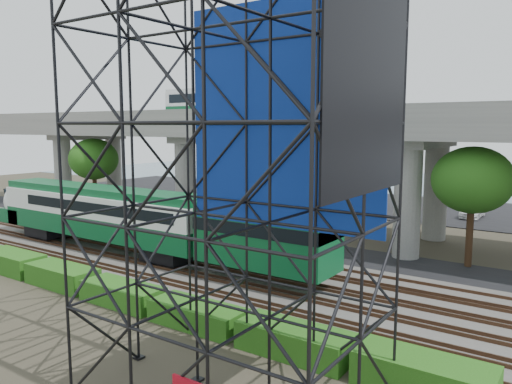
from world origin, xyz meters
The scene contains 13 objects.
ground centered at (0.00, 0.00, 0.00)m, with size 140.00×140.00×0.00m, color #474233.
ballast_bed centered at (0.00, 2.00, 0.10)m, with size 90.00×12.00×0.20m, color slate.
service_road centered at (0.00, 10.50, 0.04)m, with size 90.00×5.00×0.08m, color black.
parking_lot centered at (0.00, 34.00, 0.04)m, with size 90.00×18.00×0.08m, color black.
harbor_water centered at (0.00, 56.00, 0.01)m, with size 140.00×40.00×0.03m, color slate.
rail_tracks centered at (0.00, 2.00, 0.28)m, with size 90.00×9.52×0.16m.
commuter_train centered at (-6.35, 2.00, 2.88)m, with size 29.30×3.06×4.30m.
overpass centered at (-0.62, 16.00, 8.21)m, with size 80.00×12.00×12.40m.
scaffold_tower centered at (10.72, -7.98, 7.47)m, with size 9.36×6.36×15.00m.
hedge_strip centered at (1.01, -4.30, 0.56)m, with size 34.60×1.80×1.20m.
trees centered at (-4.67, 16.17, 5.57)m, with size 40.94×16.94×7.69m.
suv centered at (-12.79, 10.36, 0.86)m, with size 2.58×5.60×1.56m, color black.
parked_cars centered at (0.65, 33.69, 0.71)m, with size 37.17×9.66×1.31m.
Camera 1 is at (20.26, -20.51, 8.90)m, focal length 35.00 mm.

